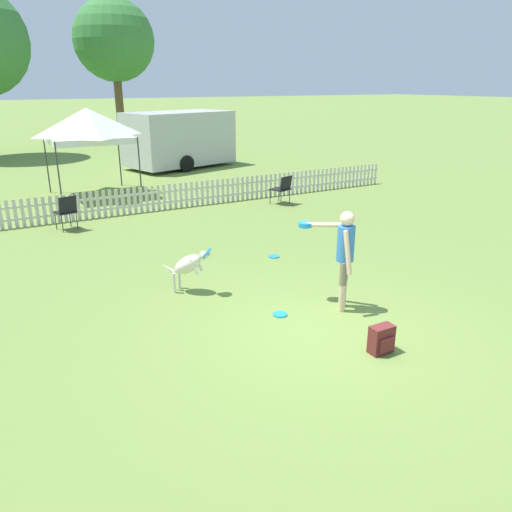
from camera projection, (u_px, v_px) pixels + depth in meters
ground_plane at (319, 334)px, 7.48m from camera, size 240.00×240.00×0.00m
handler_person at (343, 249)px, 8.00m from camera, size 0.65×1.07×1.66m
leaping_dog at (189, 264)px, 8.80m from camera, size 0.80×0.79×0.87m
frisbee_near_handler at (280, 314)px, 8.08m from camera, size 0.23×0.23×0.02m
frisbee_near_dog at (274, 256)px, 10.77m from camera, size 0.23×0.23×0.02m
backpack_on_grass at (382, 340)px, 6.90m from camera, size 0.34×0.23×0.40m
picket_fence at (144, 199)px, 14.38m from camera, size 17.74×0.04×0.75m
folding_chair_blue_left at (66, 210)px, 12.55m from camera, size 0.56×0.58×0.90m
folding_chair_center at (283, 187)px, 15.28m from camera, size 0.65×0.66×0.88m
canopy_tent_main at (88, 125)px, 15.89m from camera, size 2.49×2.49×2.81m
equipment_trailer at (179, 138)px, 21.82m from camera, size 5.48×3.51×2.38m
tree_right_grove at (114, 41)px, 28.29m from camera, size 4.54×4.54×8.12m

